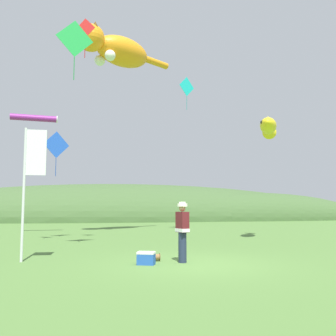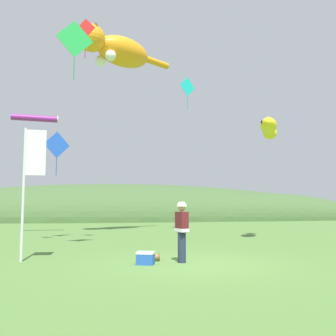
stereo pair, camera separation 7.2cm
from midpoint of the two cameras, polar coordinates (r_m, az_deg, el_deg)
The scene contains 13 objects.
ground_plane at distance 11.06m, azimuth 3.70°, elevation -14.38°, with size 120.00×120.00×0.00m, color #517A38.
distant_hill_ridge at distance 42.22m, azimuth -3.63°, elevation -7.88°, with size 54.72×14.29×7.97m.
festival_attendant at distance 11.19m, azimuth 2.02°, elevation -9.38°, with size 0.38×0.48×1.77m.
kite_spool at distance 11.56m, azimuth -1.85°, elevation -13.42°, with size 0.16×0.24×0.24m.
picnic_cooler at distance 10.91m, azimuth -3.54°, elevation -13.55°, with size 0.57×0.48×0.36m.
festival_banner_pole at distance 12.10m, azimuth -20.46°, elevation -0.74°, with size 0.66×0.08×4.03m.
kite_giant_cat at distance 23.59m, azimuth -8.02°, elevation 17.40°, with size 5.82×4.24×2.03m.
kite_fish_windsock at distance 19.11m, azimuth 14.95°, elevation 6.04°, with size 1.92×2.77×0.84m.
kite_tube_streamer at distance 23.18m, azimuth -19.73°, elevation 7.17°, with size 2.62×0.70×0.44m.
kite_diamond_teal at distance 24.58m, azimuth 2.79°, elevation 12.25°, with size 1.11×0.65×2.17m.
kite_diamond_blue at distance 19.37m, azimuth -16.74°, elevation 3.37°, with size 1.18×0.66×2.24m.
kite_diamond_red at distance 18.05m, azimuth -12.60°, elevation 19.98°, with size 0.86×0.34×1.82m.
kite_diamond_green at distance 15.41m, azimuth -14.16°, elevation 18.52°, with size 1.37×0.44×2.33m.
Camera 1 is at (-2.70, -10.60, 1.69)m, focal length 40.00 mm.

